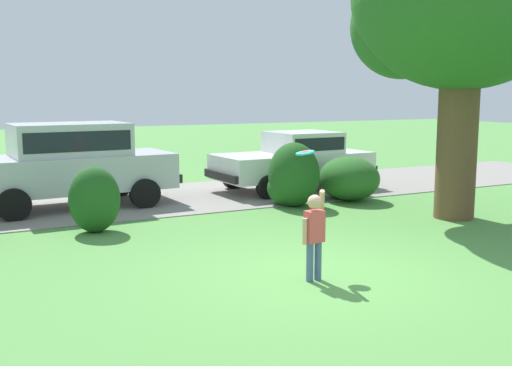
% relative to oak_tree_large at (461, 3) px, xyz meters
% --- Properties ---
extents(ground_plane, '(80.00, 80.00, 0.00)m').
position_rel_oak_tree_large_xyz_m(ground_plane, '(-4.73, -2.19, -4.37)').
color(ground_plane, '#518E42').
extents(driveway_strip, '(28.00, 4.40, 0.02)m').
position_rel_oak_tree_large_xyz_m(driveway_strip, '(-4.73, 4.80, -4.36)').
color(driveway_strip, gray).
rests_on(driveway_strip, ground).
extents(oak_tree_large, '(4.51, 4.49, 6.45)m').
position_rel_oak_tree_large_xyz_m(oak_tree_large, '(0.00, 0.00, 0.00)').
color(oak_tree_large, brown).
rests_on(oak_tree_large, ground).
extents(shrub_centre_left, '(0.95, 0.85, 1.24)m').
position_rel_oak_tree_large_xyz_m(shrub_centre_left, '(-7.01, 1.96, -3.75)').
color(shrub_centre_left, '#1E511C').
rests_on(shrub_centre_left, ground).
extents(shrub_centre, '(1.16, 1.25, 1.47)m').
position_rel_oak_tree_large_xyz_m(shrub_centre, '(-2.38, 2.57, -3.71)').
color(shrub_centre, '#1E511C').
rests_on(shrub_centre, ground).
extents(shrub_centre_right, '(1.42, 1.59, 1.07)m').
position_rel_oak_tree_large_xyz_m(shrub_centre_right, '(-0.76, 2.61, -3.84)').
color(shrub_centre_right, '#286023').
rests_on(shrub_centre_right, ground).
extents(parked_sedan, '(4.46, 2.22, 1.56)m').
position_rel_oak_tree_large_xyz_m(parked_sedan, '(-1.07, 4.60, -3.52)').
color(parked_sedan, white).
rests_on(parked_sedan, ground).
extents(parked_suv, '(4.79, 2.29, 1.92)m').
position_rel_oak_tree_large_xyz_m(parked_suv, '(-6.93, 4.70, -3.29)').
color(parked_suv, silver).
rests_on(parked_suv, ground).
extents(child_thrower, '(0.45, 0.28, 1.29)m').
position_rel_oak_tree_large_xyz_m(child_thrower, '(-4.97, -2.42, -3.65)').
color(child_thrower, '#4C608C').
rests_on(child_thrower, ground).
extents(frisbee, '(0.28, 0.28, 0.08)m').
position_rel_oak_tree_large_xyz_m(frisbee, '(-4.65, -1.63, -2.67)').
color(frisbee, '#1EB7B2').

